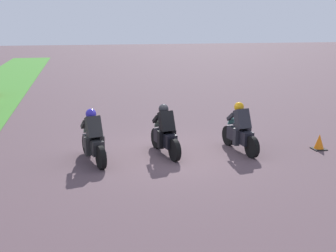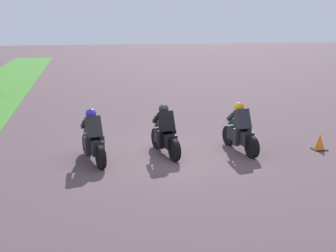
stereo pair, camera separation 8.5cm
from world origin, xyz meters
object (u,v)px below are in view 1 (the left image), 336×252
Objects in this scene: rider_lane_b at (165,134)px; rider_lane_c at (93,140)px; rider_lane_a at (240,131)px; traffic_cone at (319,142)px.

rider_lane_b is 1.01× the size of rider_lane_c.
rider_lane_a is 1.00× the size of rider_lane_b.
rider_lane_b is 2.14m from rider_lane_c.
rider_lane_a reaches higher than traffic_cone.
traffic_cone is (-0.31, -2.49, -0.40)m from rider_lane_a.
traffic_cone is (-0.45, -4.79, -0.40)m from rider_lane_b.
rider_lane_a is 2.54m from traffic_cone.
rider_lane_b is (0.15, 2.30, 0.00)m from rider_lane_a.
rider_lane_b is 4.83m from traffic_cone.
traffic_cone is (-0.18, -6.91, -0.40)m from rider_lane_c.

